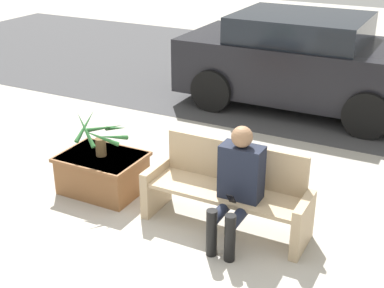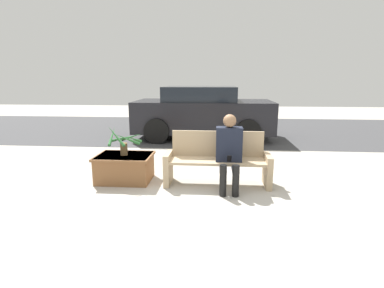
% 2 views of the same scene
% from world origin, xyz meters
% --- Properties ---
extents(ground_plane, '(30.00, 30.00, 0.00)m').
position_xyz_m(ground_plane, '(0.00, 0.00, 0.00)').
color(ground_plane, '#ADA89E').
extents(road_surface, '(20.00, 6.00, 0.01)m').
position_xyz_m(road_surface, '(0.00, 6.00, 0.00)').
color(road_surface, '#424244').
rests_on(road_surface, ground_plane).
extents(bench, '(1.71, 0.51, 0.86)m').
position_xyz_m(bench, '(0.28, 0.54, 0.40)').
color(bench, tan).
rests_on(bench, ground_plane).
extents(person_seated, '(0.41, 0.61, 1.17)m').
position_xyz_m(person_seated, '(0.46, 0.35, 0.63)').
color(person_seated, black).
rests_on(person_seated, ground_plane).
extents(planter_box, '(0.92, 0.70, 0.45)m').
position_xyz_m(planter_box, '(-1.28, 0.55, 0.24)').
color(planter_box, brown).
rests_on(planter_box, ground_plane).
extents(potted_plant, '(0.60, 0.62, 0.52)m').
position_xyz_m(potted_plant, '(-1.28, 0.55, 0.69)').
color(potted_plant, brown).
rests_on(potted_plant, planter_box).
extents(parked_car, '(3.90, 1.98, 1.49)m').
position_xyz_m(parked_car, '(-0.14, 4.45, 0.75)').
color(parked_car, black).
rests_on(parked_car, ground_plane).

